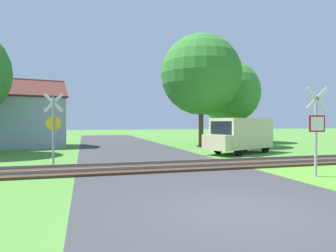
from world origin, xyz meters
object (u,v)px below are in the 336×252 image
house (21,121)px  tree_far (229,92)px  tree_right (201,75)px  mail_truck (240,134)px  stop_sign_near (316,126)px  crossing_sign_far (53,124)px

house → tree_far: (18.84, 1.24, 2.91)m
house → tree_right: 14.99m
tree_far → mail_truck: size_ratio=1.56×
house → tree_far: bearing=-6.7°
tree_right → mail_truck: tree_right is taller
mail_truck → stop_sign_near: bearing=144.9°
tree_far → stop_sign_near: bearing=-108.1°
tree_right → mail_truck: size_ratio=1.78×
house → mail_truck: house is taller
house → tree_right: bearing=-21.3°
house → tree_right: size_ratio=0.79×
crossing_sign_far → mail_truck: bearing=23.7°
stop_sign_near → tree_right: tree_right is taller
tree_right → tree_far: 6.14m
house → mail_truck: bearing=-42.3°
house → crossing_sign_far: bearing=-84.0°
stop_sign_near → tree_far: tree_far is taller
crossing_sign_far → house: house is taller
crossing_sign_far → tree_far: 20.39m
house → tree_far: size_ratio=0.91×
tree_far → crossing_sign_far: bearing=-139.6°
tree_right → tree_far: size_ratio=1.14×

